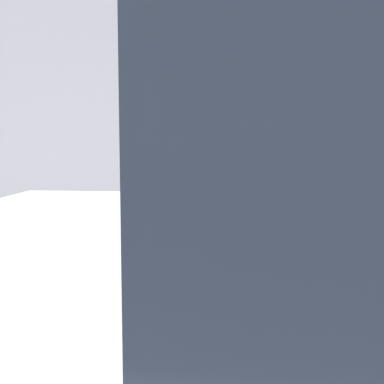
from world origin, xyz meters
The scene contains 2 objects.
sidewalk centered at (0.00, 2.20, 0.05)m, with size 24.00×2.80×0.10m.
parking_meter centered at (0.31, 0.98, 1.06)m, with size 0.19×0.14×1.39m.
Camera 1 is at (0.60, -1.84, 1.32)m, focal length 50.00 mm.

